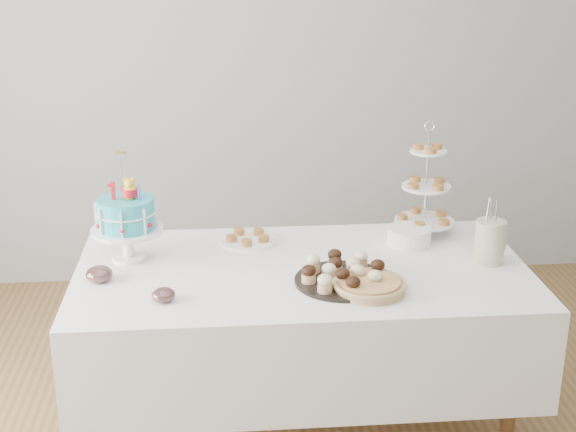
{
  "coord_description": "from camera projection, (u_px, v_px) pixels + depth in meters",
  "views": [
    {
      "loc": [
        -0.33,
        -2.82,
        2.12
      ],
      "look_at": [
        -0.06,
        0.3,
        1.01
      ],
      "focal_mm": 50.0,
      "sensor_mm": 36.0,
      "label": 1
    }
  ],
  "objects": [
    {
      "name": "utensil_pitcher",
      "position": [
        490.0,
        240.0,
        3.43
      ],
      "size": [
        0.14,
        0.13,
        0.29
      ],
      "rotation": [
        0.0,
        0.0,
        -0.03
      ],
      "color": "silver",
      "rests_on": "table"
    },
    {
      "name": "walls",
      "position": [
        312.0,
        154.0,
        2.93
      ],
      "size": [
        5.04,
        4.04,
        2.7
      ],
      "color": "#9A9C9F",
      "rests_on": "floor"
    },
    {
      "name": "plate_stack",
      "position": [
        409.0,
        236.0,
        3.65
      ],
      "size": [
        0.2,
        0.2,
        0.08
      ],
      "color": "white",
      "rests_on": "table"
    },
    {
      "name": "tiered_stand",
      "position": [
        426.0,
        187.0,
        3.73
      ],
      "size": [
        0.28,
        0.28,
        0.54
      ],
      "color": "silver",
      "rests_on": "table"
    },
    {
      "name": "pastry_plate",
      "position": [
        248.0,
        238.0,
        3.68
      ],
      "size": [
        0.27,
        0.27,
        0.04
      ],
      "color": "white",
      "rests_on": "table"
    },
    {
      "name": "pie",
      "position": [
        369.0,
        285.0,
        3.17
      ],
      "size": [
        0.3,
        0.3,
        0.05
      ],
      "color": "tan",
      "rests_on": "table"
    },
    {
      "name": "birthday_cake",
      "position": [
        127.0,
        232.0,
        3.45
      ],
      "size": [
        0.31,
        0.31,
        0.48
      ],
      "rotation": [
        0.0,
        0.0,
        -0.04
      ],
      "color": "white",
      "rests_on": "table"
    },
    {
      "name": "jam_bowl_b",
      "position": [
        99.0,
        274.0,
        3.26
      ],
      "size": [
        0.11,
        0.11,
        0.07
      ],
      "color": "silver",
      "rests_on": "table"
    },
    {
      "name": "cupcake_tray",
      "position": [
        343.0,
        272.0,
        3.25
      ],
      "size": [
        0.4,
        0.4,
        0.09
      ],
      "color": "black",
      "rests_on": "table"
    },
    {
      "name": "jam_bowl_a",
      "position": [
        164.0,
        295.0,
        3.09
      ],
      "size": [
        0.09,
        0.09,
        0.06
      ],
      "color": "silver",
      "rests_on": "table"
    },
    {
      "name": "table",
      "position": [
        302.0,
        316.0,
        3.48
      ],
      "size": [
        1.92,
        1.02,
        0.77
      ],
      "color": "white",
      "rests_on": "floor"
    }
  ]
}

